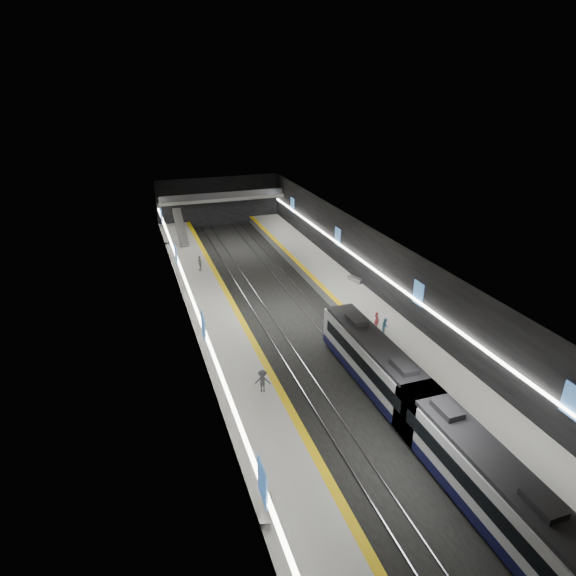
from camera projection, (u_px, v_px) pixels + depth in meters
name	position (u px, v px, depth m)	size (l,w,h in m)	color
ground	(288.00, 315.00, 50.05)	(70.00, 70.00, 0.00)	black
ceiling	(288.00, 242.00, 46.82)	(20.00, 70.00, 0.04)	beige
wall_left	(188.00, 293.00, 45.47)	(0.04, 70.00, 8.00)	black
wall_right	(377.00, 268.00, 51.40)	(0.04, 70.00, 8.00)	black
wall_back	(219.00, 201.00, 78.72)	(20.00, 0.04, 8.00)	black
platform_left	(217.00, 322.00, 47.63)	(5.00, 70.00, 1.00)	slate
tile_surface_left	(216.00, 317.00, 47.42)	(5.00, 70.00, 0.02)	#B2B2AC
tactile_strip_left	(238.00, 314.00, 48.07)	(0.60, 70.00, 0.02)	yellow
platform_right	(354.00, 301.00, 52.07)	(5.00, 70.00, 1.00)	slate
tile_surface_right	(354.00, 297.00, 51.87)	(5.00, 70.00, 0.02)	#B2B2AC
tactile_strip_right	(335.00, 299.00, 51.21)	(0.60, 70.00, 0.02)	yellow
rails	(288.00, 315.00, 50.03)	(6.52, 70.00, 0.12)	gray
train	(421.00, 410.00, 32.36)	(2.69, 27.50, 3.60)	#0E1036
ad_posters	(285.00, 272.00, 49.10)	(19.94, 53.50, 2.20)	#4582D1
cove_light_left	(191.00, 295.00, 45.61)	(0.25, 68.60, 0.12)	white
cove_light_right	(375.00, 270.00, 51.42)	(0.25, 68.60, 0.12)	white
mezzanine_bridge	(221.00, 198.00, 76.51)	(20.00, 3.00, 1.50)	gray
escalator	(180.00, 227.00, 69.16)	(1.20, 8.00, 0.60)	#99999E
bench_left_near	(266.00, 511.00, 26.03)	(0.57, 2.04, 0.50)	#99999E
bench_left_far	(168.00, 242.00, 68.48)	(0.45, 1.61, 0.39)	#99999E
bench_right_far	(355.00, 279.00, 55.64)	(0.57, 2.05, 0.50)	#99999E
passenger_right_a	(377.00, 320.00, 45.14)	(0.60, 0.40, 1.65)	#BD4652
passenger_right_b	(385.00, 326.00, 44.24)	(0.74, 0.58, 1.52)	#548DB7
passenger_left_a	(200.00, 263.00, 58.48)	(1.11, 0.46, 1.90)	#BAB7AA
passenger_left_b	(263.00, 381.00, 35.96)	(1.19, 0.68, 1.84)	#43444B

